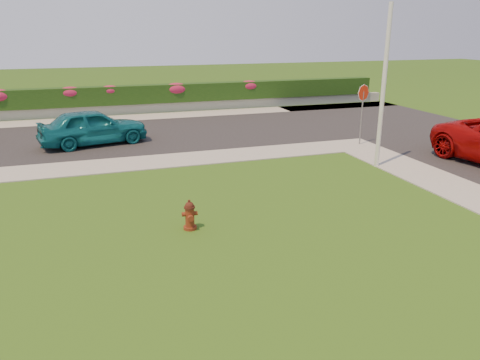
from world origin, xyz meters
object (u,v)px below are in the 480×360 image
object	(u,v)px
stop_sign	(363,100)
fire_hydrant	(190,215)
utility_pole	(383,88)
sedan_teal	(93,127)

from	to	relation	value
stop_sign	fire_hydrant	bearing A→B (deg)	-140.78
stop_sign	utility_pole	bearing A→B (deg)	-108.55
sedan_teal	fire_hydrant	bearing A→B (deg)	178.31
fire_hydrant	stop_sign	bearing A→B (deg)	39.30
fire_hydrant	sedan_teal	bearing A→B (deg)	104.36
utility_pole	stop_sign	size ratio (longest dim) A/B	2.17
fire_hydrant	utility_pole	bearing A→B (deg)	26.95
sedan_teal	stop_sign	xyz separation A→B (m)	(11.27, -3.70, 1.18)
fire_hydrant	sedan_teal	world-z (taller)	sedan_teal
fire_hydrant	stop_sign	distance (m)	11.52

